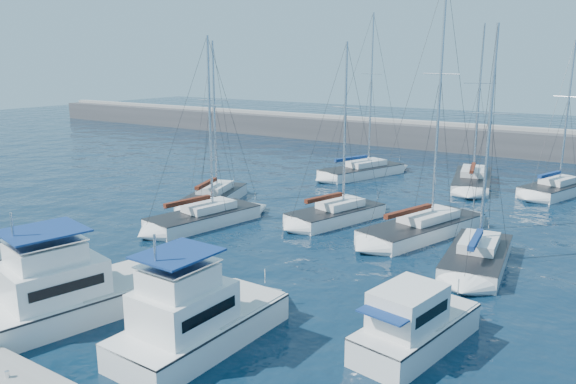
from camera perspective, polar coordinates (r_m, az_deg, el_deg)
The scene contains 14 objects.
ground at distance 29.33m, azimuth -7.43°, elevation -9.73°, with size 220.00×220.00×0.00m, color black.
breakwater at distance 75.14m, azimuth 19.48°, elevation 4.64°, with size 160.00×6.00×4.45m.
dock_cleat_centre at distance 22.80m, azimuth -26.62°, elevation -16.22°, with size 0.16×0.16×0.25m, color silver.
motor_yacht_port_inner at distance 27.62m, azimuth -21.35°, elevation -9.52°, with size 5.70×9.34×4.69m.
motor_yacht_stbd_inner at distance 23.52m, azimuth -9.41°, elevation -12.83°, with size 3.47×7.90×4.69m.
motor_yacht_stbd_outer at distance 23.68m, azimuth 12.64°, elevation -13.30°, with size 3.49×6.72×3.20m.
sailboat_mid_a at distance 45.86m, azimuth -7.60°, elevation -0.56°, with size 5.41×8.55×13.19m.
sailboat_mid_b at distance 40.20m, azimuth -8.50°, elevation -2.58°, with size 4.56×8.60×13.34m.
sailboat_mid_c at distance 40.70m, azimuth 4.91°, elevation -2.28°, with size 4.93×8.05×12.97m.
sailboat_mid_d at distance 38.39m, azimuth 13.55°, elevation -3.55°, with size 5.91×10.24×16.94m.
sailboat_mid_e at distance 33.70m, azimuth 18.66°, elevation -6.30°, with size 4.01×8.10×13.65m.
sailboat_back_a at distance 56.76m, azimuth 7.53°, elevation 2.15°, with size 5.96×9.76×16.14m.
sailboat_back_b at distance 54.75m, azimuth 18.21°, elevation 1.15°, with size 5.30×10.20×14.92m.
sailboat_back_c at distance 53.57m, azimuth 25.47°, elevation 0.27°, with size 5.18×7.81×13.34m.
Camera 1 is at (17.88, -20.24, 11.44)m, focal length 35.00 mm.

